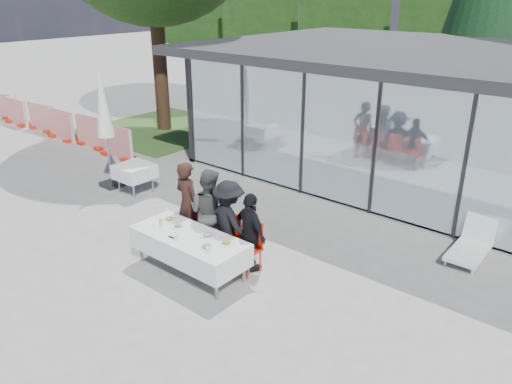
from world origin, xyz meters
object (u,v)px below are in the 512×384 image
at_px(plate_c, 207,235).
at_px(lounger, 473,243).
at_px(diner_c, 229,222).
at_px(plate_b, 178,226).
at_px(folded_eyeglasses, 171,237).
at_px(diner_chair_b, 209,228).
at_px(diner_chair_c, 228,235).
at_px(diner_a, 188,203).
at_px(spare_table_left, 135,172).
at_px(diner_d, 251,233).
at_px(plate_d, 227,243).
at_px(market_umbrella, 104,113).
at_px(juice_bottle, 161,222).
at_px(plate_a, 169,219).
at_px(diner_b, 209,212).
at_px(construction_barriers, 40,119).
at_px(diner_chair_a, 188,219).
at_px(dining_table, 189,246).
at_px(diner_chair_d, 250,244).
at_px(plate_extra, 207,247).

bearing_deg(plate_c, lounger, 47.07).
height_order(diner_c, plate_b, diner_c).
distance_m(folded_eyeglasses, lounger, 5.82).
relative_size(diner_chair_b, diner_chair_c, 1.00).
distance_m(diner_a, spare_table_left, 3.27).
distance_m(diner_chair_c, diner_d, 0.57).
height_order(plate_d, market_umbrella, market_umbrella).
xyz_separation_m(diner_chair_b, juice_bottle, (-0.45, -0.81, 0.28)).
distance_m(diner_chair_b, diner_d, 1.08).
height_order(plate_c, juice_bottle, juice_bottle).
height_order(plate_a, lounger, plate_a).
relative_size(plate_c, spare_table_left, 0.31).
relative_size(diner_c, plate_d, 6.06).
relative_size(diner_b, diner_chair_b, 1.78).
distance_m(folded_eyeglasses, spare_table_left, 4.29).
relative_size(folded_eyeglasses, construction_barriers, 0.01).
xyz_separation_m(folded_eyeglasses, market_umbrella, (-4.59, 1.91, 1.23)).
relative_size(diner_a, folded_eyeglasses, 12.53).
relative_size(diner_c, market_umbrella, 0.54).
xyz_separation_m(diner_c, diner_chair_c, (0.00, -0.03, -0.28)).
relative_size(diner_b, plate_b, 6.48).
bearing_deg(diner_d, plate_b, 46.26).
bearing_deg(plate_a, diner_chair_a, 99.63).
bearing_deg(plate_a, dining_table, -14.71).
bearing_deg(plate_d, lounger, 50.81).
height_order(diner_chair_c, plate_d, diner_chair_c).
relative_size(diner_a, plate_b, 6.54).
xyz_separation_m(diner_chair_b, construction_barriers, (-11.23, 2.55, -0.10)).
bearing_deg(diner_chair_a, plate_b, -54.96).
height_order(plate_b, market_umbrella, market_umbrella).
distance_m(diner_chair_c, plate_c, 0.63).
bearing_deg(diner_chair_a, juice_bottle, -79.48).
bearing_deg(plate_b, market_umbrella, 160.55).
xyz_separation_m(diner_chair_d, plate_d, (-0.05, -0.55, 0.24)).
bearing_deg(plate_d, diner_c, 129.34).
bearing_deg(diner_a, diner_c, -175.06).
distance_m(diner_c, lounger, 4.78).
bearing_deg(folded_eyeglasses, dining_table, 56.66).
distance_m(plate_a, market_umbrella, 4.43).
relative_size(diner_b, plate_d, 6.48).
distance_m(juice_bottle, spare_table_left, 3.74).
relative_size(plate_extra, juice_bottle, 1.96).
bearing_deg(plate_extra, folded_eyeglasses, -169.80).
relative_size(diner_chair_b, plate_a, 3.63).
distance_m(diner_chair_a, plate_b, 0.82).
relative_size(diner_a, diner_chair_b, 1.80).
xyz_separation_m(juice_bottle, market_umbrella, (-4.06, 1.71, 1.16)).
relative_size(juice_bottle, lounger, 0.10).
bearing_deg(construction_barriers, diner_chair_b, -12.78).
bearing_deg(diner_a, spare_table_left, -13.42).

